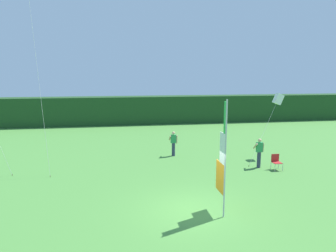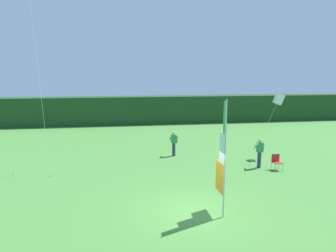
{
  "view_description": "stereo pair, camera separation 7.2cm",
  "coord_description": "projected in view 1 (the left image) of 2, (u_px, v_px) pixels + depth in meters",
  "views": [
    {
      "loc": [
        -3.0,
        -11.7,
        5.51
      ],
      "look_at": [
        -0.45,
        3.58,
        2.9
      ],
      "focal_mm": 33.5,
      "sensor_mm": 36.0,
      "label": 1
    },
    {
      "loc": [
        -2.93,
        -11.71,
        5.51
      ],
      "look_at": [
        -0.45,
        3.58,
        2.9
      ],
      "focal_mm": 33.5,
      "sensor_mm": 36.0,
      "label": 2
    }
  ],
  "objects": [
    {
      "name": "kite_white_box_1",
      "position": [
        278.0,
        99.0,
        20.62
      ],
      "size": [
        3.17,
        2.37,
        4.24
      ],
      "color": "brown",
      "rests_on": "ground"
    },
    {
      "name": "distant_treeline",
      "position": [
        144.0,
        110.0,
        34.73
      ],
      "size": [
        80.0,
        2.4,
        3.0
      ],
      "primitive_type": "cube",
      "color": "#1E421E",
      "rests_on": "ground"
    },
    {
      "name": "folding_chair",
      "position": [
        276.0,
        161.0,
        18.1
      ],
      "size": [
        0.51,
        0.51,
        0.89
      ],
      "color": "#BCBCC1",
      "rests_on": "ground"
    },
    {
      "name": "person_mid_field",
      "position": [
        173.0,
        143.0,
        21.03
      ],
      "size": [
        0.55,
        0.48,
        1.67
      ],
      "color": "#2D334C",
      "rests_on": "ground"
    },
    {
      "name": "person_near_banner",
      "position": [
        259.0,
        152.0,
        18.41
      ],
      "size": [
        0.55,
        0.48,
        1.74
      ],
      "color": "#2D334C",
      "rests_on": "ground"
    },
    {
      "name": "banner_flag",
      "position": [
        223.0,
        160.0,
        12.1
      ],
      "size": [
        0.06,
        1.03,
        4.58
      ],
      "color": "#B7B7BC",
      "rests_on": "ground"
    },
    {
      "name": "ground_plane",
      "position": [
        193.0,
        210.0,
        12.78
      ],
      "size": [
        120.0,
        120.0,
        0.0
      ],
      "primitive_type": "plane",
      "color": "#478438"
    }
  ]
}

